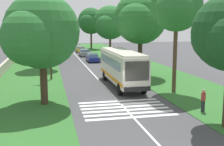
{
  "coord_description": "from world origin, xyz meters",
  "views": [
    {
      "loc": [
        -23.26,
        5.7,
        6.47
      ],
      "look_at": [
        5.45,
        -0.54,
        1.6
      ],
      "focal_mm": 47.41,
      "sensor_mm": 36.0,
      "label": 1
    }
  ],
  "objects": [
    {
      "name": "ground",
      "position": [
        0.0,
        0.0,
        0.0
      ],
      "size": [
        160.0,
        160.0,
        0.0
      ],
      "primitive_type": "plane",
      "color": "#424244"
    },
    {
      "name": "grass_verge_left",
      "position": [
        15.0,
        8.2,
        0.02
      ],
      "size": [
        120.0,
        8.0,
        0.04
      ],
      "primitive_type": "cube",
      "color": "#2D6628",
      "rests_on": "ground"
    },
    {
      "name": "grass_verge_right",
      "position": [
        15.0,
        -8.2,
        0.02
      ],
      "size": [
        120.0,
        8.0,
        0.04
      ],
      "primitive_type": "cube",
      "color": "#2D6628",
      "rests_on": "ground"
    },
    {
      "name": "centre_line",
      "position": [
        15.0,
        0.0,
        0.0
      ],
      "size": [
        110.0,
        0.16,
        0.01
      ],
      "primitive_type": "cube",
      "color": "silver",
      "rests_on": "ground"
    },
    {
      "name": "coach_bus",
      "position": [
        6.48,
        -1.8,
        2.15
      ],
      "size": [
        11.16,
        2.62,
        3.73
      ],
      "color": "silver",
      "rests_on": "ground"
    },
    {
      "name": "zebra_crossing",
      "position": [
        -1.79,
        0.0,
        0.0
      ],
      "size": [
        4.95,
        6.8,
        0.01
      ],
      "color": "silver",
      "rests_on": "ground"
    },
    {
      "name": "trailing_car_0",
      "position": [
        27.36,
        -1.83,
        0.67
      ],
      "size": [
        4.3,
        1.78,
        1.43
      ],
      "color": "navy",
      "rests_on": "ground"
    },
    {
      "name": "trailing_car_1",
      "position": [
        36.78,
        -1.54,
        0.67
      ],
      "size": [
        4.3,
        1.78,
        1.43
      ],
      "color": "gray",
      "rests_on": "ground"
    },
    {
      "name": "trailing_car_2",
      "position": [
        45.36,
        -1.7,
        0.67
      ],
      "size": [
        4.3,
        1.78,
        1.43
      ],
      "color": "gold",
      "rests_on": "ground"
    },
    {
      "name": "trailing_car_3",
      "position": [
        54.99,
        1.9,
        0.67
      ],
      "size": [
        4.3,
        1.78,
        1.43
      ],
      "color": "black",
      "rests_on": "ground"
    },
    {
      "name": "roadside_tree_left_0",
      "position": [
        33.15,
        5.52,
        7.06
      ],
      "size": [
        8.52,
        6.77,
        10.59
      ],
      "color": "#4C3826",
      "rests_on": "grass_verge_left"
    },
    {
      "name": "roadside_tree_left_1",
      "position": [
        60.92,
        6.42,
        5.92
      ],
      "size": [
        8.46,
        6.92,
        9.54
      ],
      "color": "#4C3826",
      "rests_on": "grass_verge_left"
    },
    {
      "name": "roadside_tree_left_2",
      "position": [
        42.3,
        6.26,
        7.88
      ],
      "size": [
        7.99,
        6.32,
        11.22
      ],
      "color": "#4C3826",
      "rests_on": "grass_verge_left"
    },
    {
      "name": "roadside_tree_left_3",
      "position": [
        0.72,
        6.31,
        5.75
      ],
      "size": [
        7.32,
        5.98,
        8.88
      ],
      "color": "#3D2D1E",
      "rests_on": "grass_verge_left"
    },
    {
      "name": "roadside_tree_left_4",
      "position": [
        21.19,
        5.97,
        7.85
      ],
      "size": [
        6.96,
        5.63,
        10.81
      ],
      "color": "#4C3826",
      "rests_on": "grass_verge_left"
    },
    {
      "name": "roadside_tree_right_0",
      "position": [
        54.12,
        -5.33,
        7.08
      ],
      "size": [
        8.5,
        6.8,
        10.65
      ],
      "color": "#3D2D1E",
      "rests_on": "grass_verge_right"
    },
    {
      "name": "roadside_tree_right_1",
      "position": [
        31.54,
        -5.68,
        6.59
      ],
      "size": [
        7.6,
        6.31,
        9.88
      ],
      "color": "#4C3826",
      "rests_on": "grass_verge_right"
    },
    {
      "name": "roadside_tree_right_2",
      "position": [
        12.1,
        -5.39,
        7.05
      ],
      "size": [
        7.91,
        6.52,
        10.47
      ],
      "color": "#3D2D1E",
      "rests_on": "grass_verge_right"
    },
    {
      "name": "roadside_tree_right_4",
      "position": [
        2.64,
        -5.89,
        7.99
      ],
      "size": [
        5.82,
        4.83,
        10.5
      ],
      "color": "#4C3826",
      "rests_on": "grass_verge_right"
    },
    {
      "name": "utility_pole",
      "position": [
        11.74,
        5.42,
        4.22
      ],
      "size": [
        0.24,
        1.4,
        8.07
      ],
      "color": "#473828",
      "rests_on": "grass_verge_left"
    },
    {
      "name": "roadside_wall",
      "position": [
        20.0,
        11.6,
        0.69
      ],
      "size": [
        70.0,
        0.4,
        1.3
      ],
      "primitive_type": "cube",
      "color": "#B2A893",
      "rests_on": "grass_verge_left"
    },
    {
      "name": "pedestrian",
      "position": [
        -3.94,
        -5.41,
        0.91
      ],
      "size": [
        0.34,
        0.34,
        1.69
      ],
      "color": "#26262D",
      "rests_on": "grass_verge_right"
    }
  ]
}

